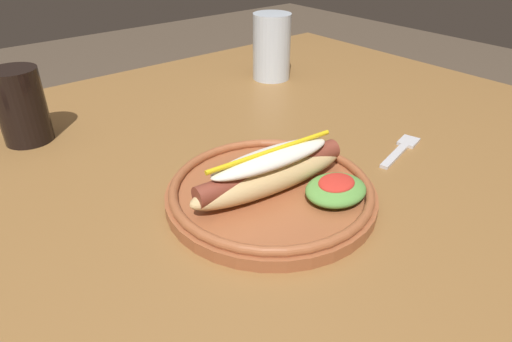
{
  "coord_description": "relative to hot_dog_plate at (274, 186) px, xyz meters",
  "views": [
    {
      "loc": [
        -0.24,
        -0.49,
        1.06
      ],
      "look_at": [
        0.07,
        -0.1,
        0.77
      ],
      "focal_mm": 31.08,
      "sensor_mm": 36.0,
      "label": 1
    }
  ],
  "objects": [
    {
      "name": "fork",
      "position": [
        0.24,
        -0.02,
        -0.02
      ],
      "size": [
        0.12,
        0.05,
        0.0
      ],
      "rotation": [
        0.0,
        0.0,
        0.25
      ],
      "color": "silver",
      "rests_on": "dining_table"
    },
    {
      "name": "hot_dog_plate",
      "position": [
        0.0,
        0.0,
        0.0
      ],
      "size": [
        0.27,
        0.27,
        0.08
      ],
      "color": "#9E5633",
      "rests_on": "dining_table"
    },
    {
      "name": "soda_cup",
      "position": [
        -0.19,
        0.38,
        0.04
      ],
      "size": [
        0.07,
        0.07,
        0.12
      ],
      "primitive_type": "cylinder",
      "color": "black",
      "rests_on": "dining_table"
    },
    {
      "name": "dining_table",
      "position": [
        -0.07,
        0.14,
        -0.11
      ],
      "size": [
        1.5,
        0.96,
        0.74
      ],
      "color": "olive",
      "rests_on": "ground_plane"
    },
    {
      "name": "water_cup",
      "position": [
        0.31,
        0.37,
        0.05
      ],
      "size": [
        0.08,
        0.08,
        0.14
      ],
      "primitive_type": "cylinder",
      "color": "silver",
      "rests_on": "dining_table"
    }
  ]
}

